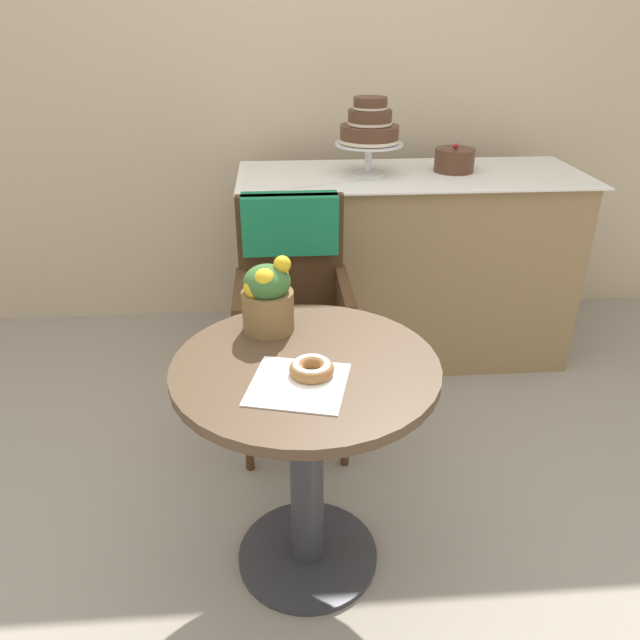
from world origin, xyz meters
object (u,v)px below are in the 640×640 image
object	(u,v)px
donut_front	(312,368)
flower_vase	(267,295)
round_layer_cake	(454,160)
cafe_table	(306,427)
wicker_chair	(292,284)
tiered_cake_stand	(369,129)

from	to	relation	value
donut_front	flower_vase	xyz separation A→B (m)	(-0.11, 0.26, 0.09)
donut_front	round_layer_cake	world-z (taller)	round_layer_cake
cafe_table	round_layer_cake	bearing A→B (deg)	60.75
wicker_chair	donut_front	bearing A→B (deg)	-90.22
round_layer_cake	cafe_table	bearing A→B (deg)	-119.25
flower_vase	donut_front	bearing A→B (deg)	-67.13
cafe_table	tiered_cake_stand	world-z (taller)	tiered_cake_stand
wicker_chair	round_layer_cake	bearing A→B (deg)	37.05
donut_front	round_layer_cake	distance (m)	1.59
donut_front	flower_vase	size ratio (longest dim) A/B	0.51
wicker_chair	round_layer_cake	size ratio (longest dim) A/B	5.33
round_layer_cake	flower_vase	bearing A→B (deg)	-126.67
cafe_table	flower_vase	size ratio (longest dim) A/B	3.18
tiered_cake_stand	round_layer_cake	bearing A→B (deg)	4.67
cafe_table	tiered_cake_stand	bearing A→B (deg)	74.96
cafe_table	donut_front	xyz separation A→B (m)	(0.01, -0.06, 0.23)
donut_front	flower_vase	world-z (taller)	flower_vase
donut_front	tiered_cake_stand	bearing A→B (deg)	76.12
tiered_cake_stand	round_layer_cake	size ratio (longest dim) A/B	1.83
donut_front	tiered_cake_stand	size ratio (longest dim) A/B	0.35
donut_front	flower_vase	bearing A→B (deg)	112.87
flower_vase	round_layer_cake	world-z (taller)	round_layer_cake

